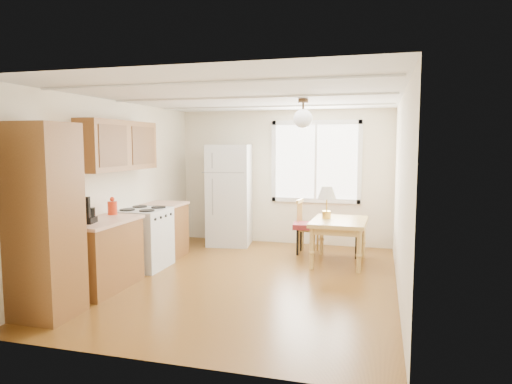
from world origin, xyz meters
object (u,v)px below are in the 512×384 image
at_px(refrigerator, 230,195).
at_px(bench, 328,227).
at_px(chair, 304,222).
at_px(dining_table, 339,226).

xyz_separation_m(refrigerator, bench, (1.87, -0.37, -0.46)).
bearing_deg(chair, refrigerator, 176.69).
distance_m(refrigerator, bench, 1.96).
height_order(bench, dining_table, dining_table).
bearing_deg(chair, dining_table, -39.63).
distance_m(bench, dining_table, 0.56).
bearing_deg(refrigerator, chair, -16.06).
height_order(refrigerator, bench, refrigerator).
bearing_deg(chair, bench, -15.30).
xyz_separation_m(bench, dining_table, (0.23, -0.50, 0.12)).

